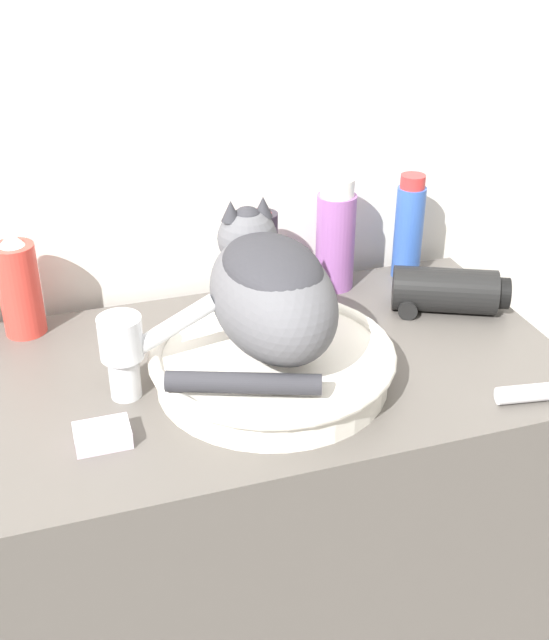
# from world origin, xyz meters

# --- Properties ---
(wall_back) EXTENTS (8.00, 0.05, 2.40)m
(wall_back) POSITION_xyz_m (0.00, 0.56, 1.20)
(wall_back) COLOR silver
(wall_back) RESTS_ON ground_plane
(vanity_counter) EXTENTS (1.01, 0.51, 0.81)m
(vanity_counter) POSITION_xyz_m (0.00, 0.25, 0.40)
(vanity_counter) COLOR #56514C
(vanity_counter) RESTS_ON ground_plane
(sink_basin) EXTENTS (0.36, 0.36, 0.06)m
(sink_basin) POSITION_xyz_m (0.05, 0.21, 0.84)
(sink_basin) COLOR white
(sink_basin) RESTS_ON vanity_counter
(cat) EXTENTS (0.25, 0.29, 0.19)m
(cat) POSITION_xyz_m (0.05, 0.22, 0.96)
(cat) COLOR #56565B
(cat) RESTS_ON sink_basin
(faucet) EXTENTS (0.17, 0.06, 0.15)m
(faucet) POSITION_xyz_m (-0.15, 0.24, 0.88)
(faucet) COLOR silver
(faucet) RESTS_ON vanity_counter
(hairspray_can_black) EXTENTS (0.05, 0.05, 0.18)m
(hairspray_can_black) POSITION_xyz_m (0.12, 0.47, 0.89)
(hairspray_can_black) COLOR #28232D
(hairspray_can_black) RESTS_ON vanity_counter
(spray_bottle_trigger) EXTENTS (0.07, 0.07, 0.17)m
(spray_bottle_trigger) POSITION_xyz_m (-0.28, 0.47, 0.89)
(spray_bottle_trigger) COLOR #DB3D33
(spray_bottle_trigger) RESTS_ON vanity_counter
(mouthwash_bottle) EXTENTS (0.07, 0.07, 0.20)m
(mouthwash_bottle) POSITION_xyz_m (0.25, 0.47, 0.90)
(mouthwash_bottle) COLOR #93569E
(mouthwash_bottle) RESTS_ON vanity_counter
(shampoo_bottle_tall) EXTENTS (0.05, 0.05, 0.19)m
(shampoo_bottle_tall) POSITION_xyz_m (0.39, 0.47, 0.90)
(shampoo_bottle_tall) COLOR #335BB7
(shampoo_bottle_tall) RESTS_ON vanity_counter
(cream_tube) EXTENTS (0.15, 0.05, 0.03)m
(cream_tube) POSITION_xyz_m (0.40, 0.05, 0.82)
(cream_tube) COLOR silver
(cream_tube) RESTS_ON vanity_counter
(hair_dryer) EXTENTS (0.20, 0.14, 0.08)m
(hair_dryer) POSITION_xyz_m (0.39, 0.33, 0.84)
(hair_dryer) COLOR black
(hair_dryer) RESTS_ON vanity_counter
(soap_bar) EXTENTS (0.07, 0.05, 0.02)m
(soap_bar) POSITION_xyz_m (-0.20, 0.14, 0.82)
(soap_bar) COLOR silver
(soap_bar) RESTS_ON vanity_counter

